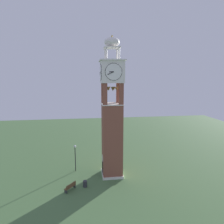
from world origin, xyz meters
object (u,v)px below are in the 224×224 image
(lamp_post, at_px, (75,153))
(trash_bin, at_px, (85,184))
(clock_tower, at_px, (112,119))
(park_bench, at_px, (70,187))

(lamp_post, relative_size, trash_bin, 4.97)
(clock_tower, relative_size, park_bench, 12.64)
(clock_tower, distance_m, park_bench, 9.96)
(clock_tower, distance_m, lamp_post, 7.69)
(park_bench, distance_m, lamp_post, 5.57)
(clock_tower, bearing_deg, park_bench, -60.27)
(clock_tower, bearing_deg, trash_bin, -55.48)
(clock_tower, xyz_separation_m, trash_bin, (2.62, -3.81, -7.70))
(clock_tower, xyz_separation_m, park_bench, (3.19, -5.58, -7.61))
(park_bench, height_order, lamp_post, lamp_post)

